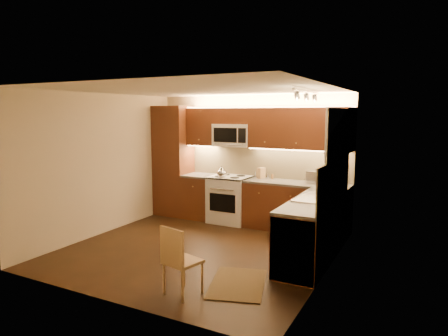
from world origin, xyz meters
The scene contains 37 objects.
floor centered at (0.00, 0.00, 0.00)m, with size 4.00×4.00×0.01m, color black.
ceiling centered at (0.00, 0.00, 2.50)m, with size 4.00×4.00×0.01m, color beige.
wall_back centered at (0.00, 2.00, 1.25)m, with size 4.00×0.01×2.50m, color #BFAD8B.
wall_front centered at (0.00, -2.00, 1.25)m, with size 4.00×0.01×2.50m, color #BFAD8B.
wall_left centered at (-2.00, 0.00, 1.25)m, with size 0.01×4.00×2.50m, color #BFAD8B.
wall_right centered at (2.00, 0.00, 1.25)m, with size 0.01×4.00×2.50m, color #BFAD8B.
pantry centered at (-1.65, 1.70, 1.15)m, with size 0.70×0.60×2.30m, color #49220F.
base_cab_back_left centered at (-0.99, 1.70, 0.43)m, with size 0.62×0.60×0.86m, color #49220F.
counter_back_left centered at (-0.99, 1.70, 0.88)m, with size 0.62×0.60×0.04m, color #393733.
base_cab_back_right centered at (1.04, 1.70, 0.43)m, with size 1.92×0.60×0.86m, color #49220F.
counter_back_right centered at (1.04, 1.70, 0.88)m, with size 1.92×0.60×0.04m, color #393733.
base_cab_right centered at (1.70, 0.40, 0.43)m, with size 0.60×2.00×0.86m, color #49220F.
counter_right centered at (1.70, 0.40, 0.88)m, with size 0.60×2.00×0.04m, color #393733.
dishwasher centered at (1.70, -0.30, 0.43)m, with size 0.58×0.60×0.84m, color silver.
backsplash_back centered at (0.35, 1.99, 1.20)m, with size 3.30×0.02×0.60m, color tan.
backsplash_right centered at (1.99, 0.40, 1.20)m, with size 0.02×2.00×0.60m, color tan.
upper_cab_back_left centered at (-0.99, 1.82, 1.88)m, with size 0.62×0.35×0.75m, color #49220F.
upper_cab_back_right centered at (1.04, 1.82, 1.88)m, with size 1.92×0.35×0.75m, color #49220F.
upper_cab_bridge centered at (-0.30, 1.82, 2.09)m, with size 0.76×0.35×0.31m, color #49220F.
upper_cab_right_corner centered at (1.82, 1.40, 1.88)m, with size 0.35×0.50×0.75m, color #49220F.
stove centered at (-0.30, 1.68, 0.46)m, with size 0.76×0.65×0.92m, color silver, non-canonical shape.
microwave centered at (-0.30, 1.81, 1.72)m, with size 0.76×0.38×0.44m, color silver, non-canonical shape.
window_frame centered at (1.99, 0.55, 1.60)m, with size 0.03×1.44×1.24m, color silver.
window_blinds centered at (1.97, 0.55, 1.60)m, with size 0.02×1.36×1.16m, color silver.
sink centered at (1.70, 0.55, 0.98)m, with size 0.52×0.86×0.15m, color silver, non-canonical shape.
faucet centered at (1.88, 0.55, 1.05)m, with size 0.20×0.04×0.30m, color silver, non-canonical shape.
track_light_bar centered at (1.55, 0.40, 2.46)m, with size 0.04×1.20×0.03m, color silver.
kettle centered at (-0.36, 1.45, 1.03)m, with size 0.20×0.20×0.23m, color silver, non-canonical shape.
toaster_oven centered at (1.41, 1.79, 1.01)m, with size 0.37×0.27×0.22m, color silver.
knife_block centered at (0.29, 1.83, 1.00)m, with size 0.09×0.15×0.21m, color #9B7646.
spice_jar_a centered at (0.39, 1.94, 0.94)m, with size 0.04×0.04×0.09m, color silver.
spice_jar_b centered at (0.51, 1.86, 0.95)m, with size 0.04×0.04×0.10m, color brown.
spice_jar_c centered at (0.14, 1.94, 0.95)m, with size 0.04×0.04×0.10m, color silver.
spice_jar_d centered at (0.23, 1.94, 0.95)m, with size 0.04×0.04×0.10m, color olive.
soap_bottle centered at (1.84, 1.29, 0.99)m, with size 0.08×0.09×0.19m, color silver.
rug centered at (1.10, -0.90, 0.01)m, with size 0.66×0.99×0.01m, color black.
dining_chair centered at (0.63, -1.44, 0.42)m, with size 0.37×0.37×0.85m, color #9B7646, non-canonical shape.
Camera 1 is at (3.15, -5.23, 2.15)m, focal length 31.91 mm.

